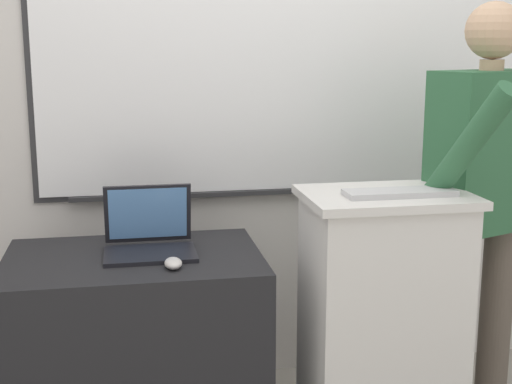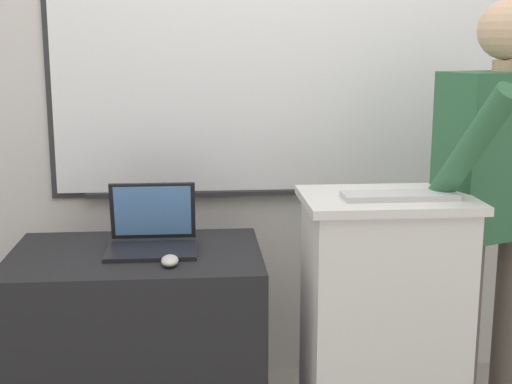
% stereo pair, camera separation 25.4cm
% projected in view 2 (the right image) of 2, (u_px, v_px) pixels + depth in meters
% --- Properties ---
extents(back_wall, '(6.40, 0.17, 2.98)m').
position_uv_depth(back_wall, '(286.00, 52.00, 3.14)').
color(back_wall, silver).
rests_on(back_wall, ground_plane).
extents(lectern_podium, '(0.59, 0.43, 1.01)m').
position_uv_depth(lectern_podium, '(382.00, 332.00, 2.57)').
color(lectern_podium, silver).
rests_on(lectern_podium, ground_plane).
extents(side_desk, '(0.92, 0.62, 0.78)m').
position_uv_depth(side_desk, '(139.00, 351.00, 2.69)').
color(side_desk, black).
rests_on(side_desk, ground_plane).
extents(person_presenter, '(0.62, 0.66, 1.68)m').
position_uv_depth(person_presenter, '(497.00, 193.00, 2.66)').
color(person_presenter, brown).
rests_on(person_presenter, ground_plane).
extents(laptop, '(0.33, 0.28, 0.24)m').
position_uv_depth(laptop, '(152.00, 231.00, 2.65)').
color(laptop, black).
rests_on(laptop, side_desk).
extents(wireless_keyboard, '(0.39, 0.12, 0.02)m').
position_uv_depth(wireless_keyboard, '(400.00, 196.00, 2.41)').
color(wireless_keyboard, silver).
rests_on(wireless_keyboard, lectern_podium).
extents(computer_mouse_by_laptop, '(0.06, 0.10, 0.03)m').
position_uv_depth(computer_mouse_by_laptop, '(170.00, 261.00, 2.46)').
color(computer_mouse_by_laptop, silver).
rests_on(computer_mouse_by_laptop, side_desk).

